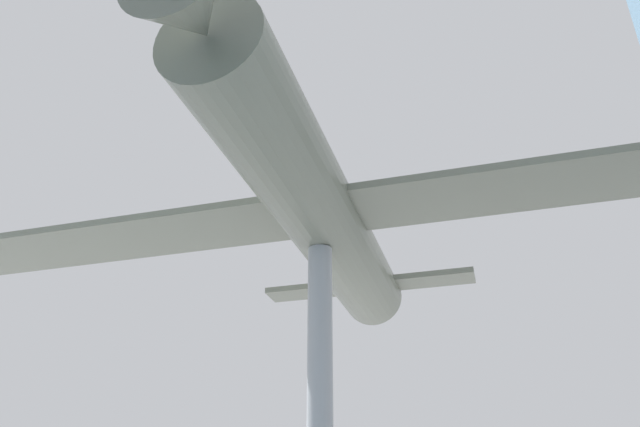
% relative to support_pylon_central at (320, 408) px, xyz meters
% --- Properties ---
extents(support_pylon_central, '(0.56, 0.56, 7.29)m').
position_rel_support_pylon_central_xyz_m(support_pylon_central, '(0.00, 0.00, 0.00)').
color(support_pylon_central, '#999EA3').
rests_on(support_pylon_central, ground_plane).
extents(suspended_airplane, '(21.03, 14.48, 3.49)m').
position_rel_support_pylon_central_xyz_m(suspended_airplane, '(0.04, 0.24, 4.61)').
color(suspended_airplane, slate).
rests_on(suspended_airplane, support_pylon_central).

